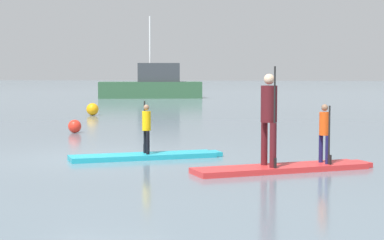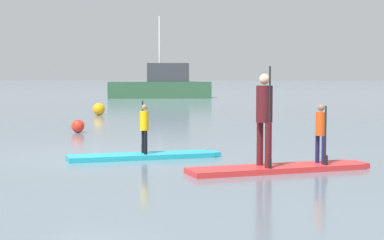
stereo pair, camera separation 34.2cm
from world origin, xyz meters
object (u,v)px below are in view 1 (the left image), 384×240
Objects in this scene: paddleboard_far at (284,168)px; mooring_buoy_mid at (75,126)px; paddler_adult at (269,113)px; paddler_child_front at (325,130)px; paddler_child_solo at (146,126)px; mooring_buoy_near at (92,109)px; paddleboard_near at (147,156)px; fishing_boat_green_midground at (152,85)px.

paddleboard_far is 8.46× the size of mooring_buoy_mid.
paddler_child_front is (1.00, 0.57, -0.34)m from paddler_adult.
paddler_child_solo is 0.99× the size of paddler_child_front.
paddler_adult is at bearing -60.51° from mooring_buoy_near.
paddleboard_near is 13.87m from mooring_buoy_near.
paddleboard_near is 2.83× the size of paddler_child_solo.
mooring_buoy_mid is (-3.44, 5.18, -0.47)m from paddler_child_solo.
paddler_child_solo reaches higher than mooring_buoy_mid.
paddler_adult is 1.63× the size of paddler_child_front.
paddleboard_far is 16.26m from mooring_buoy_near.
paddleboard_far is at bearing 31.16° from paddler_adult.
paddleboard_near is at bearing -56.46° from mooring_buoy_mid.
paddler_child_solo is at bearing -67.04° from mooring_buoy_near.
paddleboard_far is at bearing -59.38° from mooring_buoy_near.
fishing_boat_green_midground reaches higher than paddler_child_solo.
fishing_boat_green_midground is at bearing 106.74° from paddler_adult.
paddler_child_solo reaches higher than paddleboard_far.
mooring_buoy_near is 1.30× the size of mooring_buoy_mid.
paddleboard_far is 1.07m from paddler_child_front.
paddler_child_solo is at bearing 151.70° from paddler_adult.
mooring_buoy_near reaches higher than mooring_buoy_mid.
mooring_buoy_mid is (-3.44, 5.19, 0.15)m from paddleboard_near.
paddler_child_front is (3.60, -0.81, 0.66)m from paddleboard_near.
mooring_buoy_mid is (1.97, -7.58, -0.06)m from mooring_buoy_near.
paddleboard_near is 3.11m from paddler_adult.
paddler_child_front is at bearing -56.45° from mooring_buoy_near.
paddler_child_front reaches higher than mooring_buoy_near.
paddleboard_far is (2.87, -1.22, 0.00)m from paddleboard_near.
paddleboard_near is 3.12m from paddleboard_far.
fishing_boat_green_midground reaches higher than paddler_child_front.
mooring_buoy_mid is at bearing 132.54° from paddler_adult.
mooring_buoy_near is (-8.28, 13.99, 0.20)m from paddleboard_far.
mooring_buoy_near reaches higher than paddleboard_near.
fishing_boat_green_midground is (-10.63, 31.43, 0.16)m from paddler_child_front.
paddler_child_front reaches higher than paddler_child_solo.
fishing_boat_green_midground is 17.93m from mooring_buoy_near.
paddler_child_solo is 6.23m from mooring_buoy_mid.
mooring_buoy_mid is at bearing 123.54° from paddleboard_near.
paddler_adult is at bearing -148.84° from paddleboard_far.
paddler_child_front reaches higher than mooring_buoy_mid.
mooring_buoy_mid is (3.59, -25.42, -0.68)m from fishing_boat_green_midground.
paddler_adult is 33.42m from fishing_boat_green_midground.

